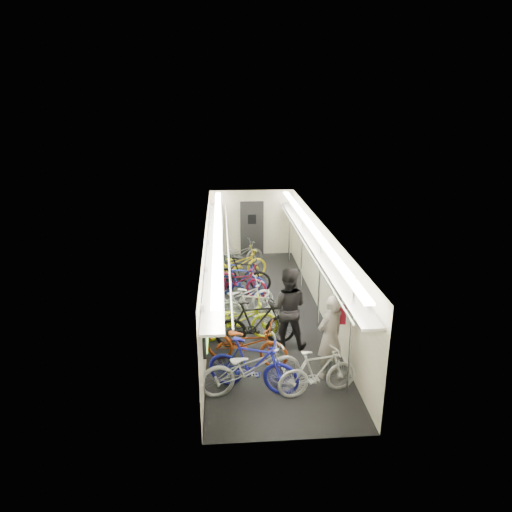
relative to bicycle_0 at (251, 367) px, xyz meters
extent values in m
plane|color=black|center=(0.60, 3.57, -0.53)|extent=(10.00, 10.00, 0.00)
plane|color=white|center=(0.60, 3.57, 1.87)|extent=(10.00, 10.00, 0.00)
plane|color=beige|center=(-0.90, 3.57, 0.67)|extent=(0.00, 10.00, 10.00)
plane|color=beige|center=(2.10, 3.57, 0.67)|extent=(0.00, 10.00, 10.00)
plane|color=beige|center=(0.60, 8.57, 0.67)|extent=(3.00, 0.00, 3.00)
plane|color=beige|center=(0.60, -1.43, 0.67)|extent=(3.00, 0.00, 3.00)
cube|color=black|center=(-0.86, 0.37, 0.72)|extent=(0.06, 1.10, 0.80)
cube|color=#77C054|center=(-0.82, 0.37, 0.72)|extent=(0.02, 0.96, 0.66)
cube|color=black|center=(-0.86, 2.57, 0.72)|extent=(0.06, 1.10, 0.80)
cube|color=#77C054|center=(-0.82, 2.57, 0.72)|extent=(0.02, 0.96, 0.66)
cube|color=black|center=(-0.86, 4.77, 0.72)|extent=(0.06, 1.10, 0.80)
cube|color=#77C054|center=(-0.82, 4.77, 0.72)|extent=(0.02, 0.96, 0.66)
cube|color=black|center=(-0.86, 6.97, 0.72)|extent=(0.06, 1.10, 0.80)
cube|color=#77C054|center=(-0.82, 6.97, 0.72)|extent=(0.02, 0.96, 0.66)
cube|color=yellow|center=(-0.85, 1.47, 0.77)|extent=(0.02, 0.22, 0.30)
cube|color=yellow|center=(-0.85, 3.67, 0.77)|extent=(0.02, 0.22, 0.30)
cube|color=yellow|center=(-0.85, 5.87, 0.77)|extent=(0.02, 0.22, 0.30)
cube|color=black|center=(0.60, 8.51, 0.47)|extent=(0.85, 0.08, 2.00)
cube|color=#999BA0|center=(-0.68, 3.57, 1.39)|extent=(0.40, 9.70, 0.05)
cube|color=#999BA0|center=(1.88, 3.57, 1.39)|extent=(0.40, 9.70, 0.05)
cylinder|color=silver|center=(-0.35, 3.57, 1.49)|extent=(0.04, 9.70, 0.04)
cylinder|color=silver|center=(1.55, 3.57, 1.49)|extent=(0.04, 9.70, 0.04)
cube|color=white|center=(-0.60, 3.57, 1.81)|extent=(0.18, 9.60, 0.04)
cube|color=white|center=(1.80, 3.57, 1.81)|extent=(0.18, 9.60, 0.04)
cylinder|color=silver|center=(1.85, -0.23, 0.67)|extent=(0.05, 0.05, 2.38)
cylinder|color=silver|center=(1.85, 2.57, 0.67)|extent=(0.05, 0.05, 2.38)
cylinder|color=silver|center=(1.85, 5.07, 0.67)|extent=(0.05, 0.05, 2.38)
cylinder|color=silver|center=(1.85, 7.57, 0.67)|extent=(0.05, 0.05, 2.38)
imported|color=#AAA9AD|center=(0.00, 0.00, 0.00)|extent=(2.11, 1.09, 1.05)
imported|color=#191B9B|center=(0.03, 0.03, 0.02)|extent=(1.90, 1.14, 1.10)
imported|color=#8F340F|center=(-0.03, 1.02, -0.04)|extent=(1.97, 1.29, 0.98)
imported|color=black|center=(0.23, 1.76, 0.04)|extent=(1.93, 0.69, 1.14)
imported|color=#CFE315|center=(-0.18, 2.08, -0.02)|extent=(1.97, 0.76, 1.02)
imported|color=#B9BABC|center=(0.22, 2.66, -0.01)|extent=(1.78, 0.95, 1.03)
imported|color=silver|center=(-0.04, 3.33, -0.03)|extent=(2.00, 1.33, 0.99)
imported|color=navy|center=(-0.01, 4.71, -0.05)|extent=(1.65, 0.82, 0.96)
imported|color=maroon|center=(-0.11, 4.65, -0.04)|extent=(1.96, 1.33, 0.97)
imported|color=black|center=(0.11, 5.10, -0.02)|extent=(1.76, 1.03, 1.02)
imported|color=yellow|center=(-0.02, 6.00, -0.03)|extent=(2.02, 1.17, 1.00)
imported|color=silver|center=(1.27, -0.19, -0.04)|extent=(1.66, 0.75, 0.97)
imported|color=slate|center=(0.04, 7.11, -0.06)|extent=(1.88, 1.17, 0.93)
imported|color=gray|center=(1.62, 0.42, 0.37)|extent=(0.78, 0.70, 1.79)
imported|color=black|center=(0.94, 1.72, 0.43)|extent=(1.06, 0.90, 1.91)
cube|color=maroon|center=(1.84, 0.62, 0.75)|extent=(0.28, 0.18, 0.38)
camera|label=1|loc=(-0.48, -7.60, 4.80)|focal=32.00mm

